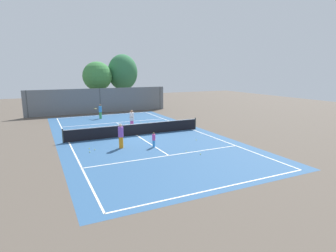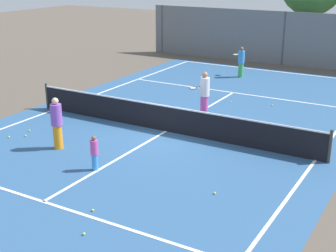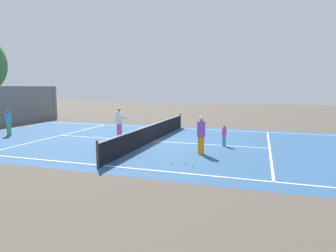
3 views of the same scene
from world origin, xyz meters
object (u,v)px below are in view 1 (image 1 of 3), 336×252
(player_1, at_px, (154,140))
(tennis_ball_5, at_px, (186,151))
(player_2, at_px, (132,120))
(tennis_ball_3, at_px, (200,154))
(tennis_ball_4, at_px, (126,125))
(tennis_ball_0, at_px, (196,140))
(tennis_ball_1, at_px, (141,122))
(player_3, at_px, (121,136))
(tennis_ball_7, at_px, (95,150))
(tennis_ball_2, at_px, (90,152))
(player_0, at_px, (100,111))
(tennis_ball_6, at_px, (89,149))

(player_1, xyz_separation_m, tennis_ball_5, (1.54, -2.05, -0.53))
(player_2, xyz_separation_m, tennis_ball_5, (1.04, -8.50, -0.92))
(tennis_ball_3, xyz_separation_m, tennis_ball_4, (-1.39, 11.90, 0.00))
(tennis_ball_0, bearing_deg, tennis_ball_1, 98.75)
(player_2, bearing_deg, tennis_ball_3, -80.63)
(player_3, bearing_deg, tennis_ball_4, 70.45)
(player_3, height_order, tennis_ball_7, player_3)
(tennis_ball_2, xyz_separation_m, tennis_ball_4, (5.11, 8.20, 0.00))
(player_0, bearing_deg, tennis_ball_4, -72.59)
(tennis_ball_3, bearing_deg, tennis_ball_6, 144.42)
(player_2, bearing_deg, tennis_ball_7, -129.97)
(tennis_ball_3, bearing_deg, player_0, 99.89)
(tennis_ball_0, xyz_separation_m, tennis_ball_1, (-1.37, 8.93, 0.00))
(player_3, relative_size, tennis_ball_5, 26.84)
(player_1, height_order, tennis_ball_4, player_1)
(tennis_ball_0, height_order, tennis_ball_4, same)
(player_0, relative_size, tennis_ball_3, 25.04)
(tennis_ball_3, bearing_deg, tennis_ball_7, 146.07)
(player_1, xyz_separation_m, tennis_ball_2, (-4.44, 0.67, -0.53))
(tennis_ball_7, bearing_deg, player_0, 76.09)
(tennis_ball_4, bearing_deg, player_3, -109.55)
(tennis_ball_0, bearing_deg, tennis_ball_5, -133.41)
(player_1, height_order, tennis_ball_3, player_1)
(player_1, relative_size, player_2, 0.60)
(tennis_ball_0, relative_size, tennis_ball_6, 1.00)
(tennis_ball_3, height_order, tennis_ball_6, same)
(tennis_ball_4, bearing_deg, tennis_ball_1, 13.25)
(player_2, xyz_separation_m, player_3, (-2.69, -5.65, -0.04))
(player_1, height_order, tennis_ball_1, player_1)
(player_2, bearing_deg, tennis_ball_2, -130.49)
(player_2, relative_size, tennis_ball_3, 27.95)
(tennis_ball_4, height_order, tennis_ball_7, same)
(tennis_ball_4, bearing_deg, tennis_ball_6, -124.17)
(tennis_ball_7, bearing_deg, tennis_ball_1, 51.88)
(tennis_ball_2, height_order, tennis_ball_6, same)
(tennis_ball_3, bearing_deg, tennis_ball_1, 88.26)
(player_0, distance_m, tennis_ball_7, 13.13)
(tennis_ball_6, bearing_deg, tennis_ball_0, -8.22)
(tennis_ball_1, height_order, tennis_ball_3, same)
(tennis_ball_3, xyz_separation_m, tennis_ball_5, (-0.53, 0.98, 0.00))
(player_1, bearing_deg, tennis_ball_2, 171.45)
(player_3, distance_m, tennis_ball_6, 2.40)
(player_3, xyz_separation_m, tennis_ball_0, (6.01, -0.44, -0.87))
(player_3, height_order, tennis_ball_5, player_3)
(tennis_ball_0, distance_m, tennis_ball_4, 9.08)
(tennis_ball_0, relative_size, tennis_ball_4, 1.00)
(tennis_ball_7, bearing_deg, tennis_ball_0, -5.14)
(tennis_ball_5, bearing_deg, tennis_ball_3, -61.90)
(tennis_ball_3, relative_size, tennis_ball_6, 1.00)
(tennis_ball_0, height_order, tennis_ball_3, same)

